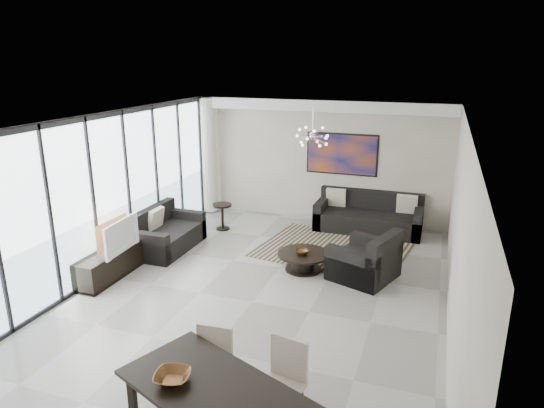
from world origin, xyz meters
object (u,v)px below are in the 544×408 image
at_px(television, 117,236).
at_px(dining_table, 217,397).
at_px(coffee_table, 303,260).
at_px(sofa_main, 368,218).
at_px(tv_console, 112,263).

xyz_separation_m(television, dining_table, (3.47, -3.19, -0.07)).
height_order(coffee_table, sofa_main, sofa_main).
bearing_deg(coffee_table, television, -155.32).
relative_size(sofa_main, television, 2.36).
xyz_separation_m(coffee_table, tv_console, (-3.20, -1.39, 0.06)).
height_order(coffee_table, dining_table, dining_table).
relative_size(coffee_table, sofa_main, 0.41).
bearing_deg(tv_console, sofa_main, 44.76).
bearing_deg(tv_console, television, -1.89).
xyz_separation_m(coffee_table, television, (-3.04, -1.40, 0.61)).
bearing_deg(tv_console, coffee_table, 23.51).
bearing_deg(television, sofa_main, -47.44).
relative_size(sofa_main, dining_table, 1.08).
bearing_deg(sofa_main, coffee_table, -107.46).
height_order(tv_console, television, television).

